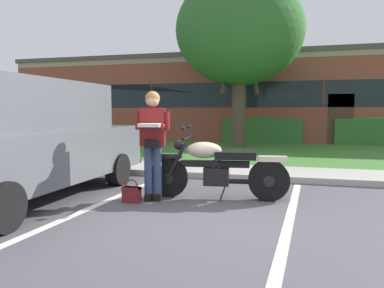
# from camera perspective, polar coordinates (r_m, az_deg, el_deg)

# --- Properties ---
(ground_plane) EXTENTS (140.00, 140.00, 0.00)m
(ground_plane) POSITION_cam_1_polar(r_m,az_deg,el_deg) (5.21, 2.34, -10.52)
(ground_plane) COLOR #4C4C51
(curb_strip) EXTENTS (60.00, 0.20, 0.12)m
(curb_strip) POSITION_cam_1_polar(r_m,az_deg,el_deg) (7.75, 6.95, -4.95)
(curb_strip) COLOR #ADA89E
(curb_strip) RESTS_ON ground
(concrete_walk) EXTENTS (60.00, 1.50, 0.08)m
(concrete_walk) POSITION_cam_1_polar(r_m,az_deg,el_deg) (8.58, 7.83, -4.13)
(concrete_walk) COLOR #ADA89E
(concrete_walk) RESTS_ON ground
(grass_lawn) EXTENTS (60.00, 7.30, 0.06)m
(grass_lawn) POSITION_cam_1_polar(r_m,az_deg,el_deg) (12.92, 10.55, -1.15)
(grass_lawn) COLOR #3D752D
(grass_lawn) RESTS_ON ground
(stall_stripe_0) EXTENTS (0.30, 4.40, 0.01)m
(stall_stripe_0) POSITION_cam_1_polar(r_m,az_deg,el_deg) (5.99, -13.19, -8.56)
(stall_stripe_0) COLOR silver
(stall_stripe_0) RESTS_ON ground
(stall_stripe_1) EXTENTS (0.30, 4.40, 0.01)m
(stall_stripe_1) POSITION_cam_1_polar(r_m,az_deg,el_deg) (5.27, 14.74, -10.46)
(stall_stripe_1) COLOR silver
(stall_stripe_1) RESTS_ON ground
(motorcycle) EXTENTS (2.24, 0.82, 1.18)m
(motorcycle) POSITION_cam_1_polar(r_m,az_deg,el_deg) (5.98, 4.79, -3.81)
(motorcycle) COLOR black
(motorcycle) RESTS_ON ground
(rider_person) EXTENTS (0.54, 0.64, 1.70)m
(rider_person) POSITION_cam_1_polar(r_m,az_deg,el_deg) (5.85, -6.03, 1.18)
(rider_person) COLOR black
(rider_person) RESTS_ON ground
(handbag) EXTENTS (0.28, 0.13, 0.36)m
(handbag) POSITION_cam_1_polar(r_m,az_deg,el_deg) (5.86, -9.18, -7.37)
(handbag) COLOR maroon
(handbag) RESTS_ON ground
(parked_suv_adjacent) EXTENTS (2.03, 4.85, 1.86)m
(parked_suv_adjacent) POSITION_cam_1_polar(r_m,az_deg,el_deg) (6.40, -24.60, 0.62)
(parked_suv_adjacent) COLOR #515459
(parked_suv_adjacent) RESTS_ON ground
(shade_tree) EXTENTS (4.73, 4.73, 6.38)m
(shade_tree) POSITION_cam_1_polar(r_m,az_deg,el_deg) (14.56, 7.25, 16.67)
(shade_tree) COLOR #4C3D2D
(shade_tree) RESTS_ON ground
(hedge_left) EXTENTS (3.39, 0.90, 1.24)m
(hedge_left) POSITION_cam_1_polar(r_m,az_deg,el_deg) (16.70, 10.68, 2.35)
(hedge_left) COLOR #336B2D
(hedge_left) RESTS_ON ground
(hedge_center_left) EXTENTS (2.73, 0.90, 1.24)m
(hedge_center_left) POSITION_cam_1_polar(r_m,az_deg,el_deg) (16.87, 25.35, 1.99)
(hedge_center_left) COLOR #336B2D
(hedge_center_left) RESTS_ON ground
(brick_building) EXTENTS (22.39, 11.06, 4.04)m
(brick_building) POSITION_cam_1_polar(r_m,az_deg,el_deg) (21.90, 8.57, 6.58)
(brick_building) COLOR brown
(brick_building) RESTS_ON ground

